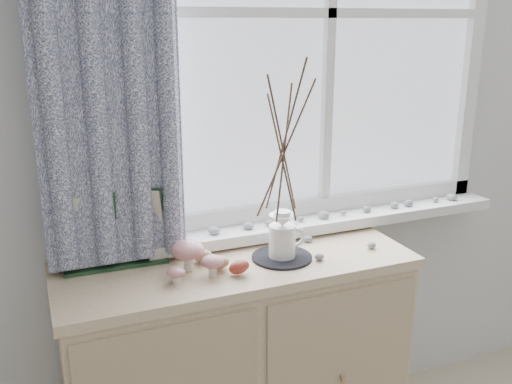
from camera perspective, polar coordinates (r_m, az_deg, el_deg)
sideboard at (r=2.13m, az=-1.79°, el=-17.45°), size 1.20×0.45×0.85m
botanical_book at (r=1.88m, az=-13.91°, el=-3.66°), size 0.39×0.14×0.27m
toadstool_cluster at (r=1.83m, az=-6.42°, el=-6.35°), size 0.19×0.16×0.10m
wooden_eggs at (r=1.86m, az=-3.56°, el=-6.94°), size 0.13×0.17×0.07m
songbird_figurine at (r=2.10m, az=2.94°, el=-3.97°), size 0.13×0.09×0.06m
crocheted_doily at (r=1.95m, az=2.61°, el=-6.53°), size 0.21×0.21×0.01m
twig_pitcher at (r=1.83m, az=2.77°, el=4.70°), size 0.27×0.27×0.68m
sideboard_pebbles at (r=2.03m, az=7.71°, el=-5.47°), size 0.25×0.19×0.02m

